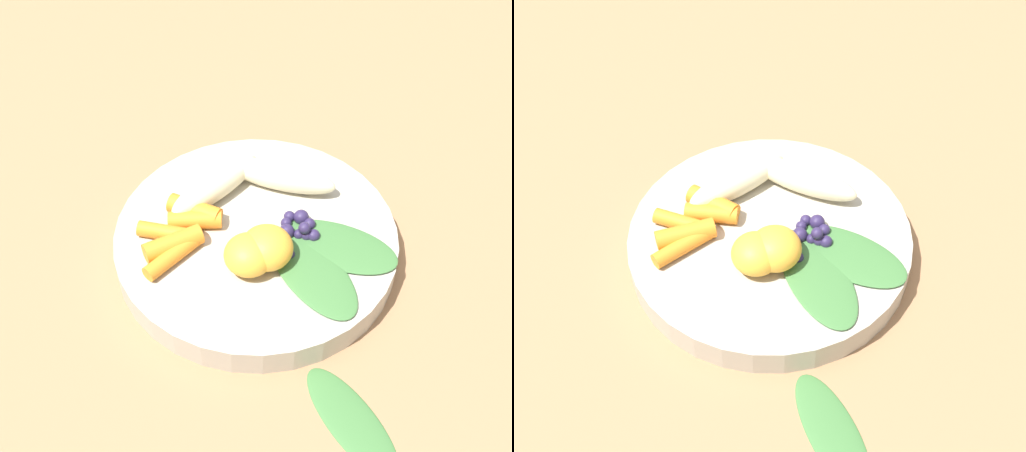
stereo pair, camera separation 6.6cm
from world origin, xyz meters
The scene contains 15 objects.
ground_plane centered at (0.00, 0.00, 0.00)m, with size 2.40×2.40×0.00m, color #99704C.
bowl centered at (0.00, 0.00, 0.01)m, with size 0.27×0.27×0.03m, color #B2AD9E.
banana_peeled_left centered at (-0.04, -0.05, 0.04)m, with size 0.11×0.03×0.03m, color beige.
banana_peeled_right centered at (-0.07, 0.01, 0.04)m, with size 0.11×0.03×0.03m, color beige.
orange_segment_near centered at (0.03, 0.01, 0.05)m, with size 0.05×0.05×0.04m, color #F4A833.
orange_segment_far centered at (0.04, 0.00, 0.05)m, with size 0.05×0.05×0.03m, color #F4A833.
carrot_front centered at (-0.01, -0.06, 0.04)m, with size 0.02×0.02×0.05m, color orange.
carrot_mid_left centered at (0.00, -0.06, 0.04)m, with size 0.02×0.02×0.05m, color orange.
carrot_mid_right centered at (0.02, -0.08, 0.04)m, with size 0.02×0.02×0.05m, color orange.
carrot_rear centered at (0.03, -0.07, 0.04)m, with size 0.02×0.02×0.06m, color orange.
carrot_small centered at (0.04, -0.07, 0.04)m, with size 0.01×0.01×0.06m, color orange.
blueberry_pile centered at (0.00, 0.04, 0.04)m, with size 0.06×0.04×0.02m.
kale_leaf_left centered at (0.04, 0.06, 0.03)m, with size 0.12×0.06×0.01m, color #3D7038.
kale_leaf_right centered at (0.01, 0.08, 0.03)m, with size 0.11×0.06×0.01m, color #3D7038.
kale_leaf_stray centered at (0.16, 0.10, 0.00)m, with size 0.11×0.04×0.01m, color #3D7038.
Camera 2 is at (0.42, 0.13, 0.53)m, focal length 49.56 mm.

